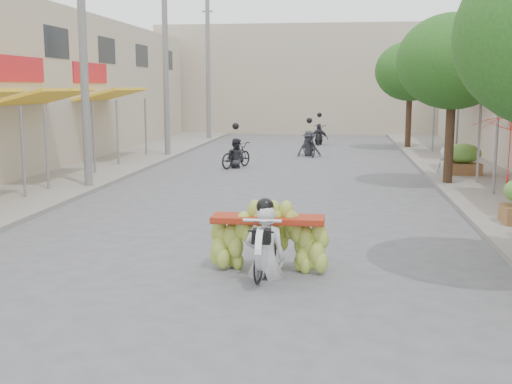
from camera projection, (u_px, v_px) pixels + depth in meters
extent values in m
plane|color=#5A5B60|center=(142.00, 374.00, 6.86)|extent=(120.00, 120.00, 0.00)
cube|color=gray|center=(78.00, 173.00, 22.42)|extent=(4.00, 60.00, 0.12)
cube|color=gray|center=(493.00, 181.00, 20.65)|extent=(4.00, 60.00, 0.12)
cylinder|color=slate|center=(23.00, 154.00, 17.05)|extent=(0.08, 0.08, 2.55)
cube|color=yellow|center=(45.00, 96.00, 20.04)|extent=(1.77, 4.00, 0.53)
cylinder|color=slate|center=(47.00, 149.00, 18.42)|extent=(0.08, 0.08, 2.55)
cylinder|color=slate|center=(94.00, 139.00, 21.94)|extent=(0.08, 0.08, 2.55)
cube|color=red|center=(17.00, 69.00, 20.02)|extent=(0.10, 3.50, 0.80)
cube|color=yellow|center=(112.00, 94.00, 25.92)|extent=(1.77, 4.00, 0.53)
cylinder|color=slate|center=(118.00, 134.00, 24.29)|extent=(0.08, 0.08, 2.55)
cylinder|color=slate|center=(146.00, 128.00, 27.81)|extent=(0.08, 0.08, 2.55)
cube|color=red|center=(90.00, 73.00, 25.89)|extent=(0.10, 3.50, 0.80)
cube|color=#1E2328|center=(56.00, 43.00, 22.79)|extent=(0.08, 2.00, 1.10)
cube|color=#1E2328|center=(106.00, 50.00, 27.69)|extent=(0.08, 2.00, 1.10)
cube|color=#1E2328|center=(141.00, 56.00, 32.58)|extent=(0.08, 2.00, 1.10)
cube|color=#1E2328|center=(167.00, 60.00, 37.47)|extent=(0.08, 2.00, 1.10)
cylinder|color=slate|center=(496.00, 152.00, 17.50)|extent=(0.08, 0.08, 2.55)
cube|color=red|center=(495.00, 96.00, 21.17)|extent=(1.77, 4.20, 0.53)
cylinder|color=slate|center=(479.00, 145.00, 19.66)|extent=(0.08, 0.08, 2.55)
cylinder|color=slate|center=(457.00, 136.00, 23.38)|extent=(0.08, 0.08, 2.55)
cube|color=red|center=(461.00, 94.00, 27.04)|extent=(1.77, 4.20, 0.53)
cylinder|color=slate|center=(447.00, 132.00, 25.53)|extent=(0.08, 0.08, 2.55)
cylinder|color=slate|center=(433.00, 126.00, 29.25)|extent=(0.08, 0.08, 2.55)
cube|color=#B5A78F|center=(310.00, 80.00, 43.48)|extent=(20.00, 6.00, 7.00)
cylinder|color=slate|center=(83.00, 54.00, 18.64)|extent=(0.24, 0.24, 8.00)
cylinder|color=slate|center=(166.00, 64.00, 27.45)|extent=(0.24, 0.24, 8.00)
cylinder|color=slate|center=(208.00, 70.00, 36.26)|extent=(0.24, 0.24, 8.00)
cube|color=slate|center=(207.00, 11.00, 35.74)|extent=(0.60, 0.08, 0.08)
cylinder|color=#3A2719|center=(450.00, 135.00, 19.62)|extent=(0.28, 0.28, 3.20)
ellipsoid|color=#24591A|center=(453.00, 61.00, 19.26)|extent=(3.40, 3.40, 2.90)
cylinder|color=#3A2719|center=(409.00, 117.00, 31.36)|extent=(0.28, 0.28, 3.20)
ellipsoid|color=#24591A|center=(410.00, 71.00, 31.01)|extent=(3.40, 3.40, 2.90)
cube|color=brown|center=(462.00, 167.00, 21.68)|extent=(1.20, 0.80, 0.50)
ellipsoid|color=#5E9939|center=(463.00, 150.00, 21.58)|extent=(1.20, 0.88, 0.66)
imported|color=black|center=(266.00, 250.00, 10.34)|extent=(0.62, 1.54, 0.88)
cylinder|color=silver|center=(261.00, 249.00, 9.68)|extent=(0.10, 0.66, 0.66)
cube|color=black|center=(262.00, 236.00, 9.75)|extent=(0.28, 0.22, 0.22)
cylinder|color=silver|center=(262.00, 221.00, 9.81)|extent=(0.60, 0.05, 0.05)
cube|color=maroon|center=(268.00, 219.00, 10.62)|extent=(1.86, 0.55, 0.10)
imported|color=silver|center=(265.00, 204.00, 10.17)|extent=(0.65, 0.48, 1.80)
sphere|color=black|center=(265.00, 150.00, 10.00)|extent=(0.28, 0.28, 0.28)
imported|color=red|center=(512.00, 113.00, 14.71)|extent=(2.24, 2.24, 1.69)
imported|color=silver|center=(448.00, 146.00, 21.73)|extent=(1.02, 0.74, 1.87)
imported|color=black|center=(236.00, 155.00, 24.31)|extent=(1.30, 1.81, 0.96)
imported|color=#292B32|center=(236.00, 138.00, 24.20)|extent=(0.92, 0.77, 1.65)
sphere|color=black|center=(236.00, 126.00, 24.13)|extent=(0.26, 0.26, 0.26)
imported|color=black|center=(309.00, 144.00, 28.34)|extent=(1.10, 1.95, 1.11)
imported|color=#292B32|center=(309.00, 131.00, 28.25)|extent=(1.18, 0.86, 1.65)
sphere|color=black|center=(309.00, 121.00, 28.18)|extent=(0.26, 0.26, 0.26)
imported|color=black|center=(319.00, 135.00, 34.00)|extent=(0.74, 1.81, 1.00)
imported|color=#292B32|center=(319.00, 124.00, 33.90)|extent=(0.99, 0.59, 1.65)
sphere|color=black|center=(319.00, 115.00, 33.83)|extent=(0.26, 0.26, 0.26)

